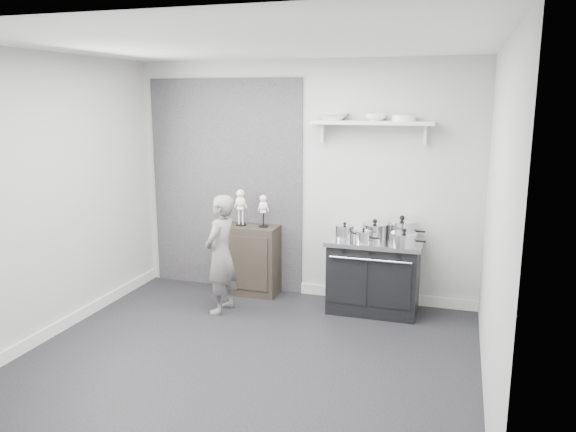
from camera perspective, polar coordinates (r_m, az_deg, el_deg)
The scene contains 16 objects.
ground at distance 5.19m, azimuth -4.17°, elevation -14.14°, with size 4.00×4.00×0.00m, color black.
room_shell at distance 4.88m, azimuth -4.80°, elevation 4.36°, with size 4.02×3.62×2.71m.
wall_shelf at distance 6.09m, azimuth 8.56°, elevation 9.26°, with size 1.30×0.26×0.24m.
stove at distance 6.16m, azimuth 8.71°, elevation -5.95°, with size 0.99×0.62×0.80m.
side_cabinet at distance 6.64m, azimuth -3.70°, elevation -4.46°, with size 0.63×0.37×0.82m, color black.
child at distance 6.04m, azimuth -6.82°, elevation -3.88°, with size 0.47×0.31×1.28m, color slate.
pot_front_left at distance 6.02m, azimuth 5.78°, elevation -1.63°, with size 0.29×0.20×0.18m.
pot_back_left at distance 6.15m, azimuth 8.80°, elevation -1.42°, with size 0.37×0.29×0.20m.
pot_back_right at distance 6.12m, azimuth 11.48°, elevation -1.34°, with size 0.41×0.32×0.25m.
pot_front_right at distance 5.82m, azimuth 11.69°, elevation -2.34°, with size 0.35×0.27×0.18m.
pot_front_center at distance 5.90m, azimuth 7.67°, elevation -2.08°, with size 0.25×0.17×0.15m.
skeleton_full at distance 6.53m, azimuth -4.84°, elevation 1.16°, with size 0.14×0.09×0.49m, color silver, non-canonical shape.
skeleton_torso at distance 6.44m, azimuth -2.53°, elevation 0.77°, with size 0.12×0.08×0.43m, color silver, non-canonical shape.
bowl_large at distance 6.16m, azimuth 4.59°, elevation 10.05°, with size 0.33×0.33×0.08m, color white.
bowl_small at distance 6.07m, azimuth 8.88°, elevation 9.88°, with size 0.23×0.23×0.07m, color white.
plate_stack at distance 6.04m, azimuth 11.69°, elevation 9.71°, with size 0.25×0.25×0.06m, color white.
Camera 1 is at (1.73, -4.33, 2.27)m, focal length 35.00 mm.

